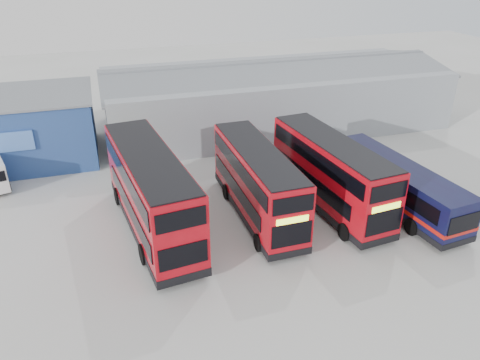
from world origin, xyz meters
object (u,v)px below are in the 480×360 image
at_px(office_block, 12,128).
at_px(double_decker_right, 330,175).
at_px(single_decker_blue, 396,186).
at_px(maintenance_shed, 273,96).
at_px(double_decker_left, 151,194).
at_px(double_decker_centre, 257,184).

relative_size(office_block, double_decker_right, 1.13).
height_order(double_decker_right, single_decker_blue, double_decker_right).
height_order(maintenance_shed, double_decker_right, maintenance_shed).
relative_size(maintenance_shed, double_decker_left, 2.58).
bearing_deg(double_decker_left, office_block, -63.68).
xyz_separation_m(double_decker_left, double_decker_centre, (6.32, -0.13, -0.26)).
bearing_deg(office_block, double_decker_centre, -41.70).
xyz_separation_m(office_block, double_decker_right, (19.87, -13.75, -0.33)).
height_order(office_block, single_decker_blue, office_block).
bearing_deg(office_block, double_decker_right, -34.68).
xyz_separation_m(maintenance_shed, double_decker_right, (-2.13, -15.75, -0.35)).
height_order(maintenance_shed, double_decker_centre, maintenance_shed).
xyz_separation_m(maintenance_shed, double_decker_left, (-13.17, -15.37, -0.16)).
relative_size(office_block, double_decker_left, 1.04).
xyz_separation_m(office_block, single_decker_blue, (23.87, -15.02, -1.12)).
relative_size(office_block, single_decker_blue, 1.11).
xyz_separation_m(double_decker_centre, double_decker_right, (4.72, -0.25, 0.07)).
bearing_deg(double_decker_left, single_decker_blue, 166.61).
relative_size(office_block, maintenance_shed, 0.40).
xyz_separation_m(office_block, maintenance_shed, (22.00, 2.01, 0.02)).
relative_size(double_decker_left, double_decker_right, 1.09).
distance_m(maintenance_shed, double_decker_centre, 16.96).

